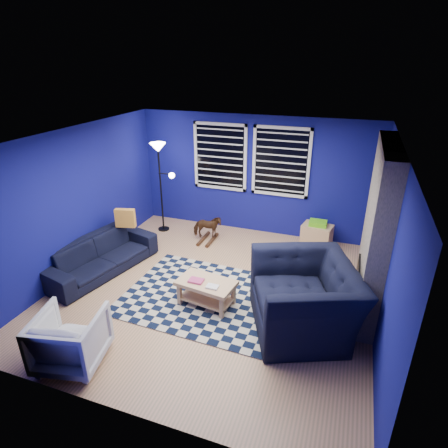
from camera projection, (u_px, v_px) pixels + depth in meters
name	position (u px, v px, depth m)	size (l,w,h in m)	color
floor	(212.00, 290.00, 6.21)	(5.00, 5.00, 0.00)	tan
ceiling	(210.00, 139.00, 5.18)	(5.00, 5.00, 0.00)	white
wall_back	(254.00, 176.00, 7.85)	(5.00, 5.00, 0.00)	navy
wall_left	(76.00, 202.00, 6.45)	(5.00, 5.00, 0.00)	navy
wall_right	(388.00, 246.00, 4.94)	(5.00, 5.00, 0.00)	navy
fireplace	(375.00, 233.00, 5.43)	(0.65, 2.00, 2.50)	gray
window_left	(220.00, 157.00, 7.90)	(1.17, 0.06, 1.42)	black
window_right	(281.00, 162.00, 7.50)	(1.17, 0.06, 1.42)	black
tv	(381.00, 189.00, 6.61)	(0.07, 1.00, 0.58)	black
rug	(205.00, 296.00, 6.03)	(2.50, 2.00, 0.02)	black
sofa	(100.00, 255.00, 6.65)	(0.82, 2.10, 0.61)	black
armchair_big	(304.00, 297.00, 5.18)	(1.32, 1.51, 0.98)	black
armchair_bent	(71.00, 339.00, 4.61)	(0.77, 0.79, 0.72)	gray
rocking_horse	(207.00, 227.00, 7.73)	(0.58, 0.27, 0.49)	#402114
coffee_table	(206.00, 288.00, 5.72)	(0.94, 0.62, 0.44)	tan
cabinet	(317.00, 235.00, 7.52)	(0.63, 0.48, 0.57)	tan
floor_lamp	(160.00, 160.00, 7.72)	(0.53, 0.32, 1.94)	black
throw_pillow	(125.00, 218.00, 6.97)	(0.37, 0.11, 0.35)	gold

